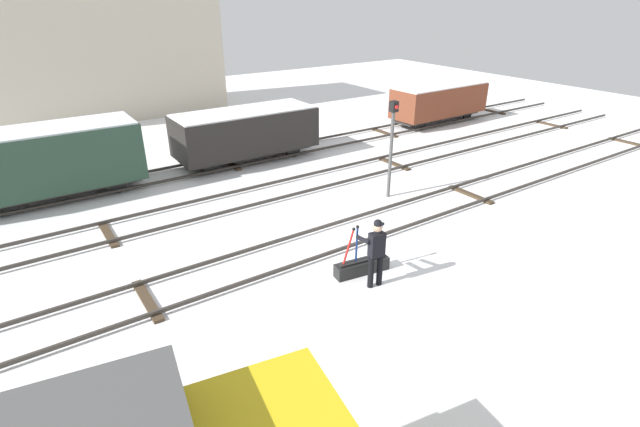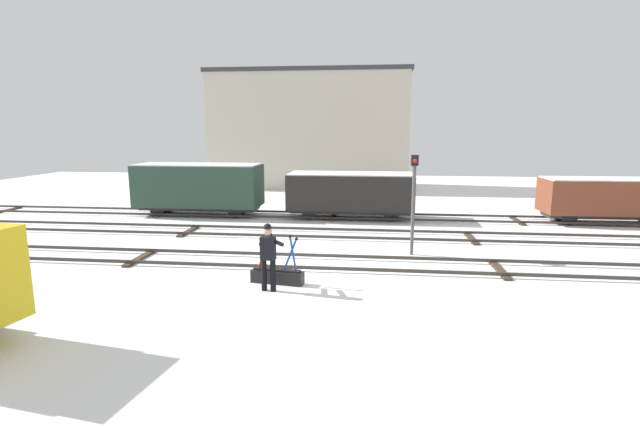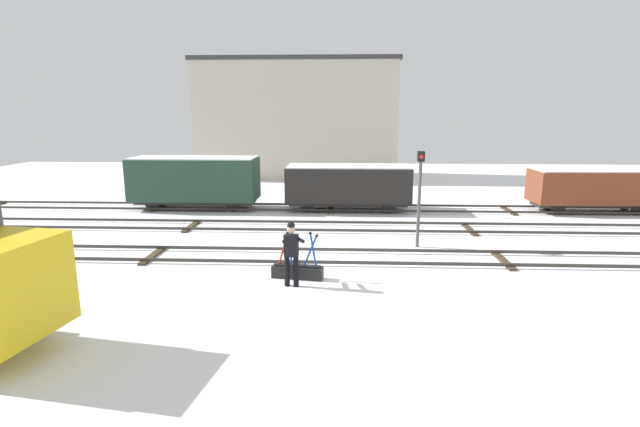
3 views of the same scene
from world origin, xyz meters
TOP-DOWN VIEW (x-y plane):
  - ground_plane at (0.00, 0.00)m, footprint 60.00×60.00m
  - track_main_line at (0.00, 0.00)m, footprint 44.00×1.94m
  - track_siding_near at (0.00, 4.20)m, footprint 44.00×1.94m
  - track_siding_far at (0.00, 8.15)m, footprint 44.00×1.94m
  - switch_lever_frame at (-0.74, -1.88)m, footprint 1.56×0.59m
  - rail_worker at (-0.85, -2.51)m, footprint 0.61×0.77m
  - signal_post at (3.31, 1.64)m, footprint 0.24×0.32m
  - apartment_building at (-2.81, 20.83)m, footprint 14.67×5.56m
  - freight_car_mid_siding at (-6.83, 8.15)m, footprint 6.25×2.23m
  - freight_car_near_switch at (0.85, 8.15)m, footprint 6.07×2.31m
  - freight_car_far_end at (12.78, 8.15)m, footprint 5.92×2.11m
  - perched_bird_roof_left at (-0.22, 18.99)m, footprint 0.27×0.12m

SIDE VIEW (x-z plane):
  - ground_plane at x=0.00m, z-range 0.00..0.00m
  - track_siding_far at x=0.00m, z-range 0.02..0.20m
  - track_main_line at x=0.00m, z-range 0.02..0.20m
  - track_siding_near at x=0.00m, z-range 0.02..0.20m
  - switch_lever_frame at x=-0.74m, z-range -0.48..0.98m
  - rail_worker at x=-0.85m, z-range 0.13..2.00m
  - freight_car_far_end at x=12.78m, z-range 0.18..2.29m
  - freight_car_near_switch at x=0.85m, z-range 0.18..2.42m
  - freight_car_mid_siding at x=-6.83m, z-range 0.18..2.79m
  - signal_post at x=3.31m, z-range 0.42..3.89m
  - apartment_building at x=-2.81m, z-range 0.01..8.57m
  - perched_bird_roof_left at x=-0.22m, z-range 8.56..8.69m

